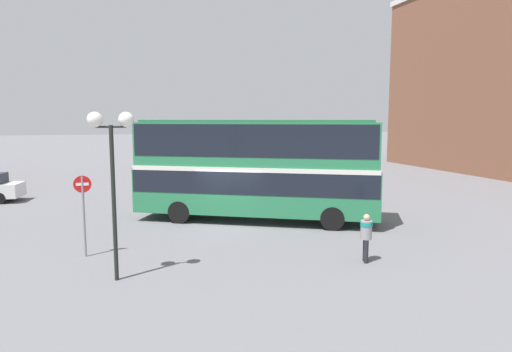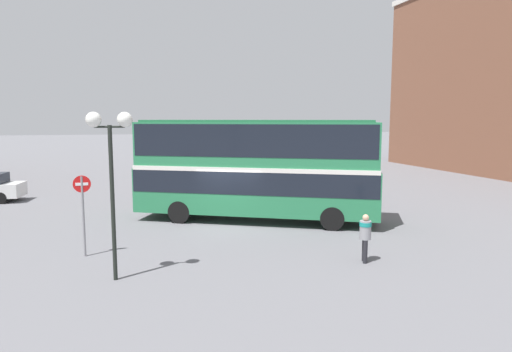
% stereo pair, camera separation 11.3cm
% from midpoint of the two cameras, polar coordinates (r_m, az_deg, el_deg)
% --- Properties ---
extents(ground_plane, '(240.00, 240.00, 0.00)m').
position_cam_midpoint_polar(ground_plane, '(20.49, -3.85, -6.10)').
color(ground_plane, slate).
extents(double_decker_bus, '(10.96, 7.33, 4.65)m').
position_cam_midpoint_polar(double_decker_bus, '(20.81, -0.15, 1.55)').
color(double_decker_bus, '#287A4C').
rests_on(double_decker_bus, ground_plane).
extents(pedestrian_foreground, '(0.51, 0.51, 1.61)m').
position_cam_midpoint_polar(pedestrian_foreground, '(15.49, 13.40, -6.93)').
color(pedestrian_foreground, '#232328').
rests_on(pedestrian_foreground, ground_plane).
extents(parked_car_kerb_far, '(4.41, 2.00, 1.42)m').
position_cam_midpoint_polar(parked_car_kerb_far, '(32.29, 7.58, 0.09)').
color(parked_car_kerb_far, black).
rests_on(parked_car_kerb_far, ground_plane).
extents(parked_car_side_street, '(4.46, 2.74, 1.52)m').
position_cam_midpoint_polar(parked_car_side_street, '(39.76, 9.30, 1.42)').
color(parked_car_side_street, slate).
rests_on(parked_car_side_street, ground_plane).
extents(street_lamp_twin_globe, '(1.28, 0.44, 4.90)m').
position_cam_midpoint_polar(street_lamp_twin_globe, '(13.58, -17.84, 3.90)').
color(street_lamp_twin_globe, black).
rests_on(street_lamp_twin_globe, ground_plane).
extents(no_entry_sign, '(0.58, 0.08, 2.80)m').
position_cam_midpoint_polar(no_entry_sign, '(16.57, -20.96, -3.27)').
color(no_entry_sign, gray).
rests_on(no_entry_sign, ground_plane).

